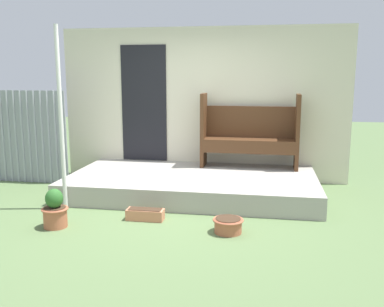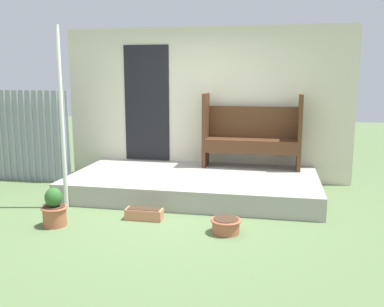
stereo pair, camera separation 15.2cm
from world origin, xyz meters
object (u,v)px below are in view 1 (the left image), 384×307
object	(u,v)px
bench	(250,132)
planter_box_rect	(145,214)
support_post	(61,120)
flower_pot_middle	(228,225)
flower_pot_left	(55,210)

from	to	relation	value
bench	planter_box_rect	world-z (taller)	bench
bench	planter_box_rect	bearing A→B (deg)	-120.55
support_post	flower_pot_middle	size ratio (longest dim) A/B	6.77
support_post	flower_pot_left	xyz separation A→B (m)	(0.21, -0.70, -1.02)
support_post	bench	world-z (taller)	support_post
support_post	flower_pot_left	distance (m)	1.25
support_post	bench	xyz separation A→B (m)	(2.42, 1.74, -0.33)
support_post	bench	bearing A→B (deg)	35.76
bench	flower_pot_left	distance (m)	3.36
bench	planter_box_rect	size ratio (longest dim) A/B	3.36
bench	flower_pot_left	size ratio (longest dim) A/B	3.32
flower_pot_left	support_post	bearing A→B (deg)	106.73
support_post	bench	distance (m)	3.00
flower_pot_left	planter_box_rect	world-z (taller)	flower_pot_left
bench	flower_pot_middle	world-z (taller)	bench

